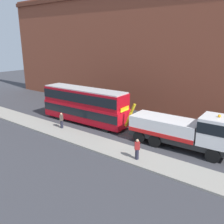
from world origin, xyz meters
name	(u,v)px	position (x,y,z in m)	size (l,w,h in m)	color
ground_plane	(130,133)	(0.00, 0.00, 0.00)	(120.00, 120.00, 0.00)	#38383D
near_kerb	(105,146)	(0.00, -4.20, 0.07)	(60.00, 2.80, 0.15)	gray
building_facade	(169,51)	(0.00, 8.30, 8.07)	(60.00, 1.50, 16.00)	brown
recovery_tow_truck	(184,130)	(5.70, -0.27, 1.76)	(10.18, 2.93, 3.67)	#2D2D2D
double_decker_bus	(84,104)	(-6.21, -0.29, 2.23)	(11.11, 2.91, 4.06)	#B70C19
pedestrian_onlooker	(62,121)	(-6.62, -3.47, 0.99)	(0.41, 0.47, 1.71)	#232333
pedestrian_bystander	(137,149)	(3.67, -4.71, 0.99)	(0.47, 0.46, 1.71)	#232333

